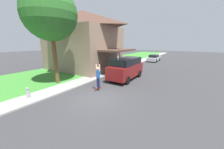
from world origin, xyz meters
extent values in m
plane|color=#333335|center=(0.00, 0.00, 0.00)|extent=(120.00, 120.00, 0.00)
cube|color=#387F2D|center=(-8.00, 6.00, 0.04)|extent=(10.00, 80.00, 0.08)
cube|color=gray|center=(-3.60, 6.00, 0.05)|extent=(1.80, 80.00, 0.10)
cube|color=#89705B|center=(-8.02, 7.12, 2.93)|extent=(9.16, 7.30, 5.70)
pyramid|color=#4C3328|center=(-8.02, 7.12, 6.90)|extent=(9.96, 8.10, 2.25)
cube|color=#4C3328|center=(-2.34, 7.12, 2.88)|extent=(2.60, 5.11, 0.20)
cylinder|color=silver|center=(-1.24, 5.30, 1.43)|extent=(0.16, 0.16, 2.70)
cylinder|color=brown|center=(-5.12, 0.60, 2.47)|extent=(0.36, 0.36, 4.79)
sphere|color=#286023|center=(-5.12, 0.60, 6.10)|extent=(4.46, 4.46, 4.46)
cube|color=maroon|center=(-0.32, 5.42, 0.94)|extent=(1.94, 4.89, 1.22)
cube|color=black|center=(-0.32, 5.55, 1.89)|extent=(1.78, 3.82, 0.67)
cylinder|color=black|center=(-1.25, 6.94, 0.38)|extent=(0.24, 0.76, 0.76)
cylinder|color=black|center=(0.61, 6.94, 0.38)|extent=(0.24, 0.76, 0.76)
cylinder|color=black|center=(-1.25, 3.91, 0.38)|extent=(0.24, 0.76, 0.76)
cylinder|color=black|center=(0.61, 3.91, 0.38)|extent=(0.24, 0.76, 0.76)
cube|color=#B7B7BC|center=(-1.27, 20.44, 0.53)|extent=(1.76, 4.49, 0.63)
cube|color=black|center=(-1.27, 20.33, 1.11)|extent=(1.55, 2.33, 0.52)
cylinder|color=black|center=(-2.12, 21.78, 0.34)|extent=(0.20, 0.67, 0.67)
cylinder|color=black|center=(-0.43, 21.78, 0.34)|extent=(0.20, 0.67, 0.67)
cylinder|color=black|center=(-2.12, 19.09, 0.34)|extent=(0.20, 0.67, 0.67)
cylinder|color=black|center=(-0.43, 19.09, 0.34)|extent=(0.20, 0.67, 0.67)
cylinder|color=#192347|center=(-0.76, 1.21, 0.66)|extent=(0.13, 0.13, 0.79)
cylinder|color=#192347|center=(-0.59, 1.21, 0.66)|extent=(0.13, 0.13, 0.79)
cube|color=#1E4C93|center=(-0.67, 1.21, 1.37)|extent=(0.25, 0.20, 0.61)
sphere|color=tan|center=(-0.67, 1.21, 1.82)|extent=(0.22, 0.22, 0.22)
cylinder|color=tan|center=(-0.83, 1.21, 1.89)|extent=(0.09, 0.09, 0.54)
cylinder|color=tan|center=(-0.51, 1.21, 1.89)|extent=(0.09, 0.09, 0.54)
cube|color=#B73D23|center=(-0.77, 1.27, 0.15)|extent=(0.13, 0.79, 0.20)
cylinder|color=silver|center=(-0.79, 1.51, 0.27)|extent=(0.03, 0.06, 0.06)
cylinder|color=silver|center=(-0.88, 1.51, 0.10)|extent=(0.03, 0.06, 0.06)
cylinder|color=silver|center=(-0.78, 1.03, 0.26)|extent=(0.03, 0.06, 0.06)
cylinder|color=silver|center=(-0.86, 1.03, 0.09)|extent=(0.03, 0.06, 0.06)
cylinder|color=#99999E|center=(-3.75, -2.58, 0.38)|extent=(0.20, 0.20, 0.57)
sphere|color=#99999E|center=(-3.75, -2.58, 0.76)|extent=(0.18, 0.18, 0.18)
camera|label=1|loc=(5.32, -6.18, 3.75)|focal=20.00mm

